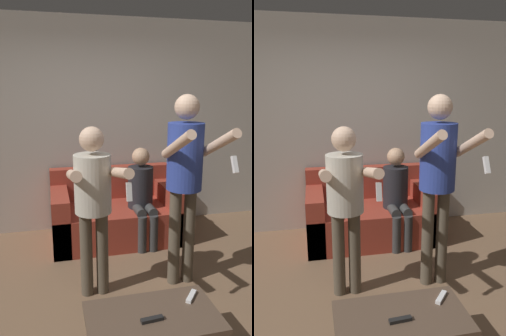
{
  "view_description": "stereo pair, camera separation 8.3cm",
  "coord_description": "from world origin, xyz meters",
  "views": [
    {
      "loc": [
        -0.53,
        -2.27,
        1.82
      ],
      "look_at": [
        0.22,
        0.93,
        1.03
      ],
      "focal_mm": 35.0,
      "sensor_mm": 36.0,
      "label": 1
    },
    {
      "loc": [
        -0.45,
        -2.28,
        1.82
      ],
      "look_at": [
        0.22,
        0.93,
        1.03
      ],
      "focal_mm": 35.0,
      "sensor_mm": 36.0,
      "label": 2
    }
  ],
  "objects": [
    {
      "name": "couch",
      "position": [
        0.22,
        1.51,
        0.29
      ],
      "size": [
        1.56,
        0.87,
        0.85
      ],
      "color": "#9E3828",
      "rests_on": "ground_plane"
    },
    {
      "name": "coffee_table",
      "position": [
        0.07,
        -0.48,
        0.34
      ],
      "size": [
        0.88,
        0.49,
        0.38
      ],
      "color": "brown",
      "rests_on": "ground_plane"
    },
    {
      "name": "person_seated",
      "position": [
        0.5,
        1.31,
        0.64
      ],
      "size": [
        0.3,
        0.53,
        1.16
      ],
      "color": "#383838",
      "rests_on": "ground_plane"
    },
    {
      "name": "remote_near",
      "position": [
        0.05,
        -0.54,
        0.39
      ],
      "size": [
        0.15,
        0.05,
        0.02
      ],
      "color": "black",
      "rests_on": "coffee_table"
    },
    {
      "name": "person_standing_left",
      "position": [
        -0.2,
        0.37,
        0.95
      ],
      "size": [
        0.44,
        0.76,
        1.53
      ],
      "color": "brown",
      "rests_on": "ground_plane"
    },
    {
      "name": "wall_back",
      "position": [
        0.0,
        1.97,
        1.35
      ],
      "size": [
        6.4,
        0.06,
        2.7
      ],
      "color": "#B7B2A8",
      "rests_on": "ground_plane"
    },
    {
      "name": "remote_far",
      "position": [
        0.39,
        -0.37,
        0.39
      ],
      "size": [
        0.12,
        0.14,
        0.02
      ],
      "color": "white",
      "rests_on": "coffee_table"
    },
    {
      "name": "ground_plane",
      "position": [
        0.0,
        0.0,
        0.0
      ],
      "size": [
        14.0,
        14.0,
        0.0
      ],
      "primitive_type": "plane",
      "color": "brown"
    },
    {
      "name": "person_standing_right",
      "position": [
        0.63,
        0.38,
        1.12
      ],
      "size": [
        0.44,
        0.72,
        1.79
      ],
      "color": "brown",
      "rests_on": "ground_plane"
    }
  ]
}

